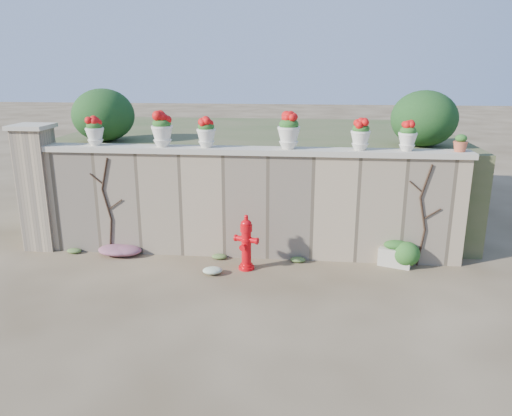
# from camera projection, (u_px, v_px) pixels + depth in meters

# --- Properties ---
(ground) EXTENTS (80.00, 80.00, 0.00)m
(ground) POSITION_uv_depth(u_px,v_px,m) (234.00, 295.00, 8.06)
(ground) COLOR #4C3C26
(ground) RESTS_ON ground
(stone_wall) EXTENTS (8.00, 0.40, 2.00)m
(stone_wall) POSITION_uv_depth(u_px,v_px,m) (247.00, 205.00, 9.50)
(stone_wall) COLOR tan
(stone_wall) RESTS_ON ground
(wall_cap) EXTENTS (8.10, 0.52, 0.10)m
(wall_cap) POSITION_uv_depth(u_px,v_px,m) (247.00, 151.00, 9.21)
(wall_cap) COLOR #B9B19C
(wall_cap) RESTS_ON stone_wall
(gate_pillar) EXTENTS (0.72, 0.72, 2.48)m
(gate_pillar) POSITION_uv_depth(u_px,v_px,m) (39.00, 187.00, 9.84)
(gate_pillar) COLOR tan
(gate_pillar) RESTS_ON ground
(raised_fill) EXTENTS (9.00, 6.00, 2.00)m
(raised_fill) POSITION_uv_depth(u_px,v_px,m) (262.00, 171.00, 12.55)
(raised_fill) COLOR #384C23
(raised_fill) RESTS_ON ground
(back_shrub_left) EXTENTS (1.30, 1.30, 1.10)m
(back_shrub_left) POSITION_uv_depth(u_px,v_px,m) (103.00, 115.00, 10.54)
(back_shrub_left) COLOR #143814
(back_shrub_left) RESTS_ON raised_fill
(back_shrub_right) EXTENTS (1.30, 1.30, 1.10)m
(back_shrub_right) POSITION_uv_depth(u_px,v_px,m) (424.00, 119.00, 9.87)
(back_shrub_right) COLOR #143814
(back_shrub_right) RESTS_ON raised_fill
(vine_left) EXTENTS (0.60, 0.04, 1.91)m
(vine_left) POSITION_uv_depth(u_px,v_px,m) (107.00, 205.00, 9.56)
(vine_left) COLOR black
(vine_left) RESTS_ON ground
(vine_right) EXTENTS (0.60, 0.04, 1.91)m
(vine_right) POSITION_uv_depth(u_px,v_px,m) (423.00, 214.00, 8.97)
(vine_right) COLOR black
(vine_right) RESTS_ON ground
(fire_hydrant) EXTENTS (0.44, 0.32, 1.02)m
(fire_hydrant) POSITION_uv_depth(u_px,v_px,m) (246.00, 242.00, 8.94)
(fire_hydrant) COLOR red
(fire_hydrant) RESTS_ON ground
(planter_box) EXTENTS (0.66, 0.51, 0.48)m
(planter_box) POSITION_uv_depth(u_px,v_px,m) (396.00, 254.00, 9.19)
(planter_box) COLOR #B9B19C
(planter_box) RESTS_ON ground
(green_shrub) EXTENTS (0.61, 0.55, 0.58)m
(green_shrub) POSITION_uv_depth(u_px,v_px,m) (406.00, 252.00, 9.07)
(green_shrub) COLOR #1E5119
(green_shrub) RESTS_ON ground
(magenta_clump) EXTENTS (0.92, 0.62, 0.25)m
(magenta_clump) POSITION_uv_depth(u_px,v_px,m) (115.00, 249.00, 9.70)
(magenta_clump) COLOR #BA2587
(magenta_clump) RESTS_ON ground
(white_flowers) EXTENTS (0.48, 0.38, 0.17)m
(white_flowers) POSITION_uv_depth(u_px,v_px,m) (211.00, 271.00, 8.79)
(white_flowers) COLOR white
(white_flowers) RESTS_ON ground
(urn_pot_0) EXTENTS (0.34, 0.34, 0.54)m
(urn_pot_0) POSITION_uv_depth(u_px,v_px,m) (95.00, 131.00, 9.41)
(urn_pot_0) COLOR silver
(urn_pot_0) RESTS_ON wall_cap
(urn_pot_1) EXTENTS (0.40, 0.40, 0.62)m
(urn_pot_1) POSITION_uv_depth(u_px,v_px,m) (162.00, 130.00, 9.27)
(urn_pot_1) COLOR silver
(urn_pot_1) RESTS_ON wall_cap
(urn_pot_2) EXTENTS (0.35, 0.35, 0.55)m
(urn_pot_2) POSITION_uv_depth(u_px,v_px,m) (206.00, 133.00, 9.19)
(urn_pot_2) COLOR silver
(urn_pot_2) RESTS_ON wall_cap
(urn_pot_3) EXTENTS (0.41, 0.41, 0.64)m
(urn_pot_3) POSITION_uv_depth(u_px,v_px,m) (289.00, 131.00, 9.03)
(urn_pot_3) COLOR silver
(urn_pot_3) RESTS_ON wall_cap
(urn_pot_4) EXTENTS (0.35, 0.35, 0.55)m
(urn_pot_4) POSITION_uv_depth(u_px,v_px,m) (361.00, 135.00, 8.91)
(urn_pot_4) COLOR silver
(urn_pot_4) RESTS_ON wall_cap
(urn_pot_5) EXTENTS (0.33, 0.33, 0.52)m
(urn_pot_5) POSITION_uv_depth(u_px,v_px,m) (408.00, 136.00, 8.83)
(urn_pot_5) COLOR silver
(urn_pot_5) RESTS_ON wall_cap
(terracotta_pot) EXTENTS (0.25, 0.25, 0.30)m
(terracotta_pot) POSITION_uv_depth(u_px,v_px,m) (461.00, 144.00, 8.77)
(terracotta_pot) COLOR #B85638
(terracotta_pot) RESTS_ON wall_cap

